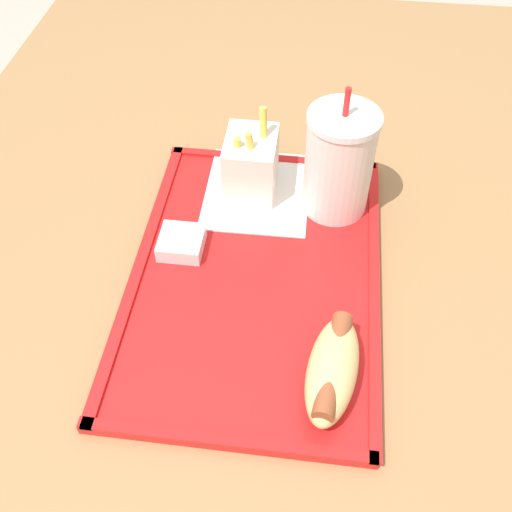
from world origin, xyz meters
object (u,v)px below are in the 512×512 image
soda_cup (339,163)px  sauce_cup_mayo (181,242)px  fries_carton (251,164)px  hot_dog_far (333,369)px

soda_cup → sauce_cup_mayo: (0.10, -0.18, -0.06)m
fries_carton → sauce_cup_mayo: fries_carton is taller
soda_cup → fries_carton: soda_cup is taller
fries_carton → sauce_cup_mayo: 0.14m
soda_cup → sauce_cup_mayo: size_ratio=3.30×
soda_cup → fries_carton: size_ratio=1.46×
soda_cup → hot_dog_far: (0.26, 0.01, -0.05)m
soda_cup → hot_dog_far: bearing=1.6°
hot_dog_far → fries_carton: bearing=-157.2°
soda_cup → sauce_cup_mayo: 0.21m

